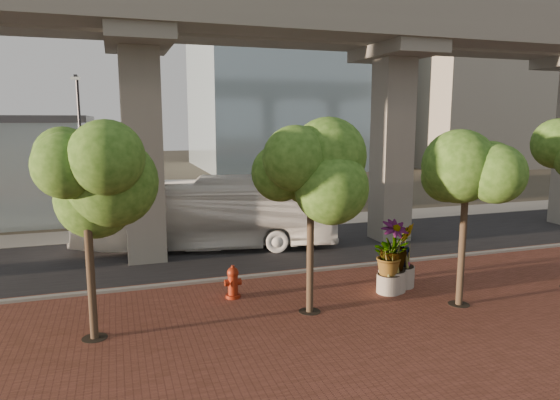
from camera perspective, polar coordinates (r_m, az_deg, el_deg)
name	(u,v)px	position (r m, az deg, el deg)	size (l,w,h in m)	color
ground	(292,260)	(21.98, 1.33, -6.87)	(160.00, 160.00, 0.00)	#3A362A
brick_plaza	(385,333)	(15.12, 11.94, -14.62)	(70.00, 13.00, 0.06)	brown
asphalt_road	(277,248)	(23.79, -0.30, -5.56)	(90.00, 8.00, 0.04)	black
curb_strip	(308,271)	(20.16, 3.26, -8.14)	(70.00, 0.25, 0.16)	gray
far_sidewalk	(248,225)	(28.93, -3.69, -2.89)	(90.00, 3.00, 0.06)	gray
transit_viaduct	(277,92)	(23.04, -0.32, 12.20)	(72.00, 5.60, 12.40)	gray
midrise_block	(472,74)	(72.07, 21.08, 13.32)	(18.00, 16.00, 24.00)	gray
transit_bus	(207,214)	(23.79, -8.32, -1.56)	(2.83, 12.06, 3.36)	white
fire_hydrant	(233,282)	(17.28, -5.40, -9.33)	(0.57, 0.51, 1.14)	maroon
planter_front	(390,258)	(17.87, 12.43, -6.46)	(1.90, 1.90, 2.09)	gray
planter_right	(393,249)	(18.03, 12.80, -5.44)	(2.37, 2.37, 2.53)	#A4A194
planter_left	(402,248)	(18.63, 13.77, -5.34)	(2.14, 2.14, 2.36)	gray
street_tree_far_west	(85,187)	(14.19, -21.37, 1.45)	(3.84, 3.84, 6.03)	#4D3D2C
street_tree_near_west	(311,179)	(15.18, 3.56, 2.42)	(3.74, 3.74, 5.96)	#4D3D2C
street_tree_near_east	(467,161)	(16.78, 20.62, 4.21)	(3.65, 3.65, 6.42)	#4D3D2C
streetlamp_west	(81,148)	(26.33, -21.79, 5.59)	(0.40, 1.17, 8.09)	#323338
streetlamp_east	(379,141)	(30.42, 11.29, 6.62)	(0.41, 1.19, 8.23)	#303035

